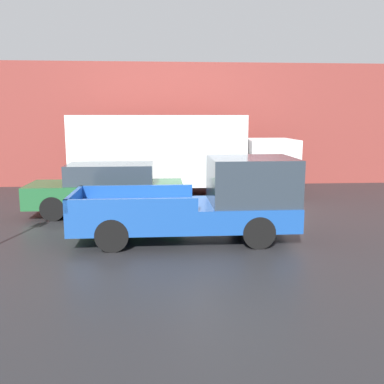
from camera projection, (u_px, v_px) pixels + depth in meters
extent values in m
plane|color=#232326|center=(231.00, 236.00, 11.16)|extent=(60.00, 60.00, 0.00)
cube|color=brown|center=(201.00, 125.00, 19.13)|extent=(28.00, 0.15, 5.41)
cube|color=#194799|center=(184.00, 214.00, 10.76)|extent=(5.50, 2.02, 0.58)
cube|color=#28333D|center=(252.00, 180.00, 10.73)|extent=(2.09, 1.90, 1.14)
cube|color=#194799|center=(136.00, 191.00, 11.54)|extent=(3.03, 0.10, 0.32)
cube|color=#194799|center=(132.00, 206.00, 9.65)|extent=(3.03, 0.10, 0.32)
cube|color=#194799|center=(74.00, 199.00, 10.49)|extent=(0.10, 2.02, 0.32)
cylinder|color=black|center=(244.00, 215.00, 11.80)|extent=(0.78, 0.26, 0.78)
cylinder|color=black|center=(258.00, 232.00, 10.05)|extent=(0.78, 0.26, 0.78)
cylinder|color=black|center=(119.00, 217.00, 11.56)|extent=(0.78, 0.26, 0.78)
cylinder|color=black|center=(112.00, 235.00, 9.81)|extent=(0.78, 0.26, 0.78)
cube|color=#1E592D|center=(106.00, 194.00, 13.56)|extent=(4.82, 1.80, 0.69)
cube|color=#28333D|center=(110.00, 173.00, 13.46)|extent=(2.65, 1.59, 0.61)
cylinder|color=black|center=(154.00, 197.00, 14.51)|extent=(0.73, 0.22, 0.73)
cylinder|color=black|center=(153.00, 207.00, 12.93)|extent=(0.73, 0.22, 0.73)
cylinder|color=black|center=(65.00, 198.00, 14.30)|extent=(0.73, 0.22, 0.73)
cylinder|color=black|center=(53.00, 209.00, 12.72)|extent=(0.73, 0.22, 0.73)
cube|color=white|center=(269.00, 161.00, 16.72)|extent=(1.86, 2.25, 1.69)
cube|color=white|center=(158.00, 150.00, 16.33)|extent=(6.44, 2.37, 2.60)
cylinder|color=black|center=(254.00, 178.00, 17.87)|extent=(1.09, 0.30, 1.09)
cylinder|color=black|center=(267.00, 186.00, 15.80)|extent=(1.09, 0.30, 1.09)
cylinder|color=black|center=(127.00, 179.00, 17.49)|extent=(1.09, 0.30, 1.09)
cylinder|color=black|center=(122.00, 187.00, 15.42)|extent=(1.09, 0.30, 1.09)
cube|color=red|center=(250.00, 174.00, 19.35)|extent=(0.45, 0.40, 1.05)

